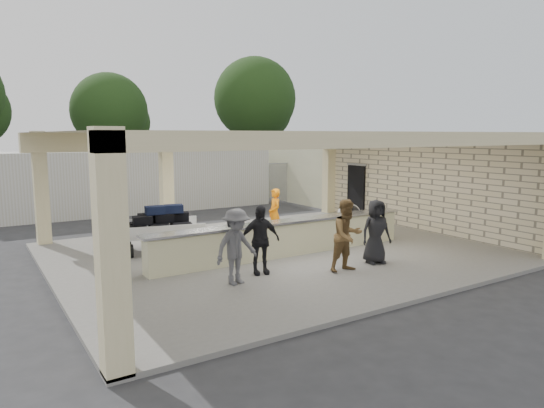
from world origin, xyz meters
TOP-DOWN VIEW (x-y plane):
  - ground at (0.00, 0.00)m, footprint 120.00×120.00m
  - pavilion at (0.21, 0.66)m, footprint 12.01×10.00m
  - baggage_counter at (0.00, -0.50)m, footprint 8.20×0.58m
  - luggage_cart at (-2.77, 1.83)m, footprint 2.51×1.86m
  - drum_fan at (4.01, 1.42)m, footprint 0.84×0.46m
  - baggage_handler at (0.94, 1.54)m, footprint 0.43×0.64m
  - passenger_a at (0.37, -2.64)m, footprint 0.88×0.40m
  - passenger_b at (-1.56, -1.70)m, footprint 1.04×0.57m
  - passenger_c at (-2.42, -2.10)m, footprint 1.17×0.60m
  - passenger_d at (1.51, -2.46)m, footprint 0.87×0.52m
  - car_white_a at (7.76, 13.33)m, footprint 5.91×3.60m
  - car_white_b at (11.48, 13.70)m, footprint 5.06×2.11m
  - car_dark at (7.06, 15.22)m, footprint 4.93×3.18m
  - container_white at (-0.99, 10.26)m, footprint 12.67×2.72m
  - fence at (11.00, 9.00)m, footprint 12.06×0.06m
  - tree_mid at (2.32, 26.16)m, footprint 6.00×5.60m
  - tree_right at (14.32, 25.16)m, footprint 7.20×7.00m
  - adjacent_building at (9.50, 10.00)m, footprint 6.00×8.00m

SIDE VIEW (x-z plane):
  - ground at x=0.00m, z-range 0.00..0.00m
  - baggage_counter at x=0.00m, z-range 0.10..1.08m
  - drum_fan at x=4.01m, z-range 0.13..1.05m
  - car_dark at x=7.06m, z-range 0.00..1.55m
  - car_white_b at x=11.48m, z-range 0.00..1.57m
  - car_white_a at x=7.76m, z-range 0.00..1.58m
  - luggage_cart at x=-2.77m, z-range 0.15..1.47m
  - baggage_handler at x=0.94m, z-range 0.10..1.72m
  - passenger_d at x=1.51m, z-range 0.10..1.78m
  - passenger_b at x=-1.56m, z-range 0.10..1.78m
  - passenger_c at x=-2.42m, z-range 0.10..1.82m
  - passenger_a at x=0.37m, z-range 0.10..1.89m
  - fence at x=11.00m, z-range 0.04..2.07m
  - pavilion at x=0.21m, z-range -0.43..3.12m
  - container_white at x=-0.99m, z-range 0.00..2.74m
  - adjacent_building at x=9.50m, z-range 0.00..3.20m
  - tree_mid at x=2.32m, z-range 0.96..8.96m
  - tree_right at x=14.32m, z-range 1.21..11.21m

